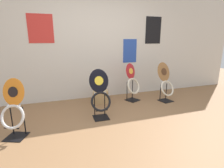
{
  "coord_description": "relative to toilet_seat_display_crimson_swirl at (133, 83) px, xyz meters",
  "views": [
    {
      "loc": [
        -1.03,
        -2.21,
        1.43
      ],
      "look_at": [
        0.05,
        1.03,
        0.55
      ],
      "focal_mm": 28.0,
      "sensor_mm": 36.0,
      "label": 1
    }
  ],
  "objects": [
    {
      "name": "ground_plane",
      "position": [
        -0.69,
        -1.42,
        -0.42
      ],
      "size": [
        14.0,
        14.0,
        0.0
      ],
      "primitive_type": "plane",
      "color": "#8E6642"
    },
    {
      "name": "wall_back",
      "position": [
        -0.69,
        0.54,
        0.88
      ],
      "size": [
        8.0,
        0.07,
        2.6
      ],
      "color": "silver",
      "rests_on": "ground_plane"
    },
    {
      "name": "toilet_seat_display_crimson_swirl",
      "position": [
        0.0,
        0.0,
        0.0
      ],
      "size": [
        0.44,
        0.38,
        0.88
      ],
      "color": "black",
      "rests_on": "ground_plane"
    },
    {
      "name": "toilet_seat_display_jazz_black",
      "position": [
        -0.97,
        -0.68,
        -0.01
      ],
      "size": [
        0.38,
        0.35,
        0.9
      ],
      "color": "black",
      "rests_on": "ground_plane"
    },
    {
      "name": "toilet_seat_display_woodgrain",
      "position": [
        0.73,
        -0.27,
        0.0
      ],
      "size": [
        0.44,
        0.41,
        0.9
      ],
      "color": "black",
      "rests_on": "ground_plane"
    },
    {
      "name": "toilet_seat_display_orange_sun",
      "position": [
        -2.34,
        -0.93,
        0.02
      ],
      "size": [
        0.41,
        0.38,
        0.89
      ],
      "color": "black",
      "rests_on": "ground_plane"
    },
    {
      "name": "storage_box",
      "position": [
        -0.76,
        0.08,
        -0.28
      ],
      "size": [
        0.39,
        0.32,
        0.28
      ],
      "color": "tan",
      "rests_on": "ground_plane"
    }
  ]
}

